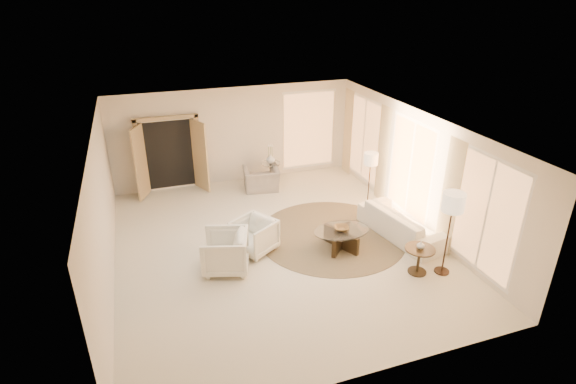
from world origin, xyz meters
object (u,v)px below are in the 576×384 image
object	(u,v)px
side_table	(271,171)
bowl	(342,228)
end_vase	(421,245)
accent_chair	(261,176)
end_table	(419,256)
floor_lamp_near	(371,161)
side_vase	(271,159)
sofa	(402,223)
floor_lamp_far	(453,206)
armchair_right	(225,250)
armchair_left	(254,234)
coffee_table	(341,237)

from	to	relation	value
side_table	bowl	distance (m)	4.00
bowl	end_vase	world-z (taller)	end_vase
accent_chair	end_table	bearing A→B (deg)	119.44
floor_lamp_near	side_vase	distance (m)	3.07
side_vase	bowl	bearing A→B (deg)	-83.95
end_table	end_vase	world-z (taller)	end_vase
end_table	end_vase	size ratio (longest dim) A/B	3.69
sofa	floor_lamp_far	size ratio (longest dim) A/B	1.28
armchair_right	armchair_left	bearing A→B (deg)	140.50
armchair_right	coffee_table	world-z (taller)	armchair_right
end_vase	end_table	bearing A→B (deg)	90.00
coffee_table	bowl	bearing A→B (deg)	0.00
sofa	coffee_table	bearing A→B (deg)	81.16
sofa	end_table	size ratio (longest dim) A/B	3.75
armchair_left	floor_lamp_near	size ratio (longest dim) A/B	0.56
coffee_table	side_table	bearing A→B (deg)	96.05
end_table	floor_lamp_near	world-z (taller)	floor_lamp_near
floor_lamp_near	floor_lamp_far	distance (m)	3.24
sofa	floor_lamp_near	distance (m)	1.92
floor_lamp_far	armchair_left	bearing A→B (deg)	149.34
armchair_left	floor_lamp_near	bearing A→B (deg)	76.56
floor_lamp_far	end_table	bearing A→B (deg)	162.55
side_table	side_vase	xyz separation A→B (m)	(0.00, 0.00, 0.39)
accent_chair	floor_lamp_far	world-z (taller)	floor_lamp_far
accent_chair	end_vase	xyz separation A→B (m)	(1.90, -5.01, 0.22)
side_table	bowl	size ratio (longest dim) A/B	2.02
floor_lamp_near	bowl	bearing A→B (deg)	-132.86
armchair_right	coffee_table	size ratio (longest dim) A/B	0.63
floor_lamp_far	end_vase	distance (m)	1.01
floor_lamp_near	floor_lamp_far	size ratio (longest dim) A/B	0.84
sofa	armchair_left	bearing A→B (deg)	71.96
armchair_right	accent_chair	xyz separation A→B (m)	(1.80, 3.61, -0.03)
coffee_table	floor_lamp_far	xyz separation A→B (m)	(1.58, -1.53, 1.23)
accent_chair	bowl	distance (m)	3.73
accent_chair	end_vase	distance (m)	5.37
armchair_right	floor_lamp_far	xyz separation A→B (m)	(4.19, -1.56, 1.06)
armchair_left	end_vase	world-z (taller)	armchair_left
sofa	armchair_left	size ratio (longest dim) A/B	2.73
accent_chair	end_vase	bearing A→B (deg)	119.44
side_table	end_table	bearing A→B (deg)	-74.20
side_table	bowl	world-z (taller)	side_table
side_table	floor_lamp_far	bearing A→B (deg)	-69.98
floor_lamp_far	end_vase	bearing A→B (deg)	162.55
coffee_table	bowl	xyz separation A→B (m)	(0.00, 0.00, 0.21)
coffee_table	side_table	world-z (taller)	side_table
accent_chair	floor_lamp_near	distance (m)	3.19
accent_chair	floor_lamp_near	bearing A→B (deg)	149.68
armchair_left	floor_lamp_far	size ratio (longest dim) A/B	0.47
coffee_table	bowl	distance (m)	0.21
sofa	floor_lamp_near	bearing A→B (deg)	-9.98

